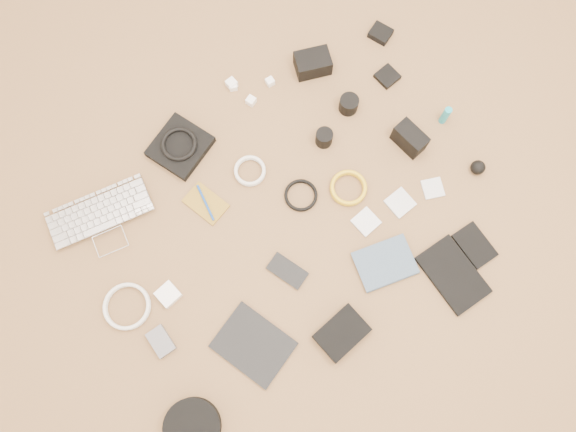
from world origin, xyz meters
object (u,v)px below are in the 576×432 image
dslr_camera (313,63)px  paperback (393,283)px  laptop (105,225)px  tablet (253,345)px  phone (287,271)px  headphone_case (192,427)px

dslr_camera → paperback: dslr_camera is taller
laptop → tablet: laptop is taller
tablet → paperback: 0.51m
phone → headphone_case: 0.58m
tablet → dslr_camera: bearing=24.5°
tablet → phone: 0.27m
tablet → paperback: (0.50, -0.08, 0.00)m
headphone_case → dslr_camera: bearing=40.6°
phone → paperback: (0.28, -0.22, 0.00)m
dslr_camera → headphone_case: (-1.00, -0.86, -0.01)m
tablet → phone: size_ratio=1.77×
dslr_camera → phone: 0.77m
headphone_case → paperback: headphone_case is taller
paperback → dslr_camera: bearing=-2.7°
phone → paperback: size_ratio=0.68×
phone → laptop: bearing=110.5°
tablet → phone: same height
dslr_camera → phone: (-0.49, -0.60, -0.03)m
dslr_camera → paperback: bearing=-86.3°
laptop → phone: (0.45, -0.47, -0.01)m
dslr_camera → tablet: bearing=-115.8°
paperback → laptop: bearing=57.9°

